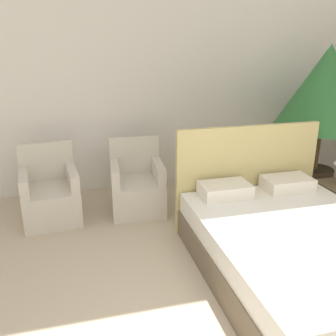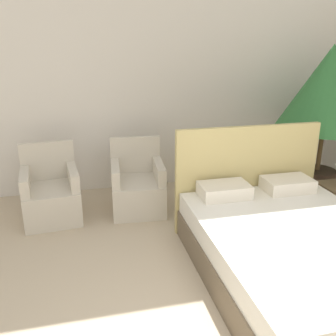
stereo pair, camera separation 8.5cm
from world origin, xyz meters
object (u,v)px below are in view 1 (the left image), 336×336
object	(u,v)px
armchair_near_window_right	(137,189)
potted_palm	(325,92)
bed	(295,248)
armchair_near_window_left	(51,198)

from	to	relation	value
armchair_near_window_right	potted_palm	distance (m)	2.77
bed	potted_palm	size ratio (longest dim) A/B	1.11
bed	armchair_near_window_left	bearing A→B (deg)	141.48
armchair_near_window_left	potted_palm	size ratio (longest dim) A/B	0.44
bed	armchair_near_window_left	size ratio (longest dim) A/B	2.54
bed	potted_palm	distance (m)	2.47
armchair_near_window_right	potted_palm	size ratio (longest dim) A/B	0.44
armchair_near_window_left	potted_palm	xyz separation A→B (m)	(3.58, -0.06, 1.14)
armchair_near_window_left	armchair_near_window_right	world-z (taller)	same
bed	armchair_near_window_right	bearing A→B (deg)	123.23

